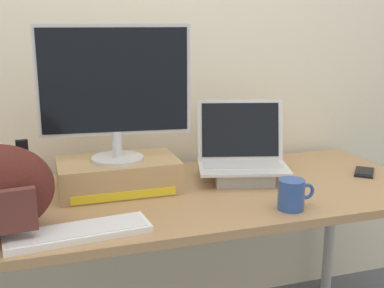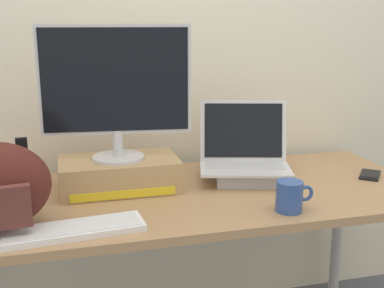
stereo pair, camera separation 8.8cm
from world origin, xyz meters
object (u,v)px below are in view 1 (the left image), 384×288
Objects in this scene: desktop_monitor at (115,89)px; coffee_mug at (292,194)px; external_keyboard at (78,232)px; cell_phone at (364,172)px; plush_toy at (17,174)px; open_laptop at (242,164)px; toner_box_yellow at (118,175)px.

coffee_mug is at bearing -28.54° from desktop_monitor.
desktop_monitor is 0.71m from coffee_mug.
cell_phone is (1.17, 0.26, -0.01)m from external_keyboard.
desktop_monitor is 4.56× the size of plush_toy.
external_keyboard is 0.70m from coffee_mug.
desktop_monitor is at bearing -146.74° from cell_phone.
cell_phone is 1.37m from plush_toy.
cell_phone is (1.00, -0.11, -0.37)m from desktop_monitor.
coffee_mug is at bearing -29.03° from plush_toy.
cell_phone is at bearing 0.66° from desktop_monitor.
coffee_mug is at bearing -69.96° from open_laptop.
plush_toy reaches higher than coffee_mug.
plush_toy reaches higher than cell_phone.
coffee_mug is 1.00m from plush_toy.
coffee_mug reaches higher than external_keyboard.
open_laptop reaches higher than coffee_mug.
external_keyboard is at bearing -69.95° from plush_toy.
external_keyboard is (-0.18, -0.36, -0.05)m from toner_box_yellow.
desktop_monitor is 1.25× the size of external_keyboard.
coffee_mug is at bearing -112.28° from cell_phone.
desktop_monitor is at bearing -166.73° from open_laptop.
coffee_mug is 0.55m from cell_phone.
external_keyboard is 3.29× the size of coffee_mug.
open_laptop reaches higher than external_keyboard.
toner_box_yellow reaches higher than coffee_mug.
external_keyboard is at bearing -137.34° from open_laptop.
toner_box_yellow is 0.41m from external_keyboard.
desktop_monitor reaches higher than plush_toy.
plush_toy is at bearing 161.82° from toner_box_yellow.
coffee_mug is (0.69, -0.00, 0.04)m from external_keyboard.
toner_box_yellow is at bearing 87.58° from desktop_monitor.
external_keyboard is at bearing -116.29° from toner_box_yellow.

